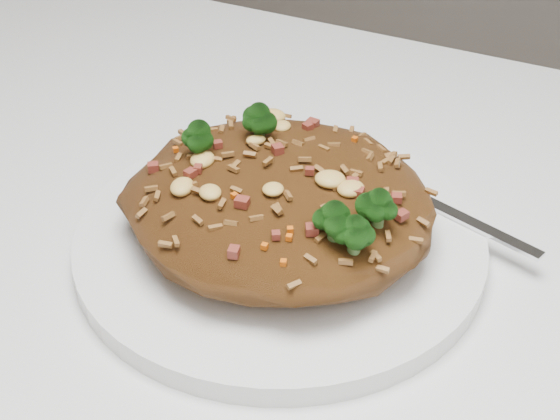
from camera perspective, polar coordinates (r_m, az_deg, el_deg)
The scene contains 4 objects.
dining_table at distance 0.53m, azimuth -8.98°, elevation -13.14°, with size 1.20×0.80×0.75m.
plate at distance 0.48m, azimuth 0.00°, elevation -2.12°, with size 0.25×0.25×0.01m, color white.
fried_rice at distance 0.46m, azimuth 0.04°, elevation 1.47°, with size 0.19×0.17×0.07m.
fork at distance 0.50m, azimuth 11.37°, elevation 0.31°, with size 0.16×0.06×0.00m.
Camera 1 is at (0.22, -0.26, 1.06)m, focal length 50.00 mm.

